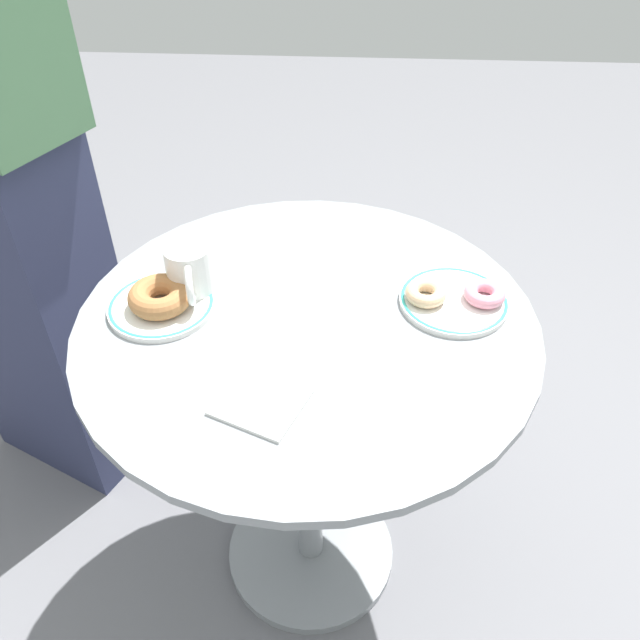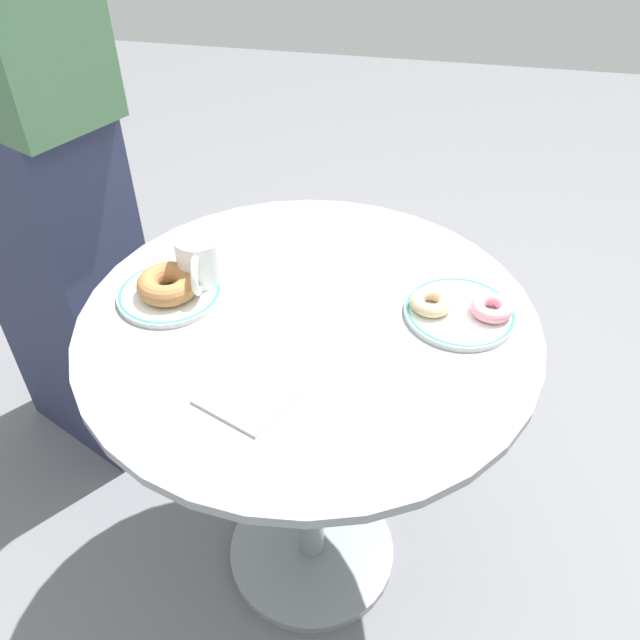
# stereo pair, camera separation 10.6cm
# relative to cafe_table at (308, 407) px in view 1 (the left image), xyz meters

# --- Properties ---
(ground_plane) EXTENTS (7.00, 7.00, 0.02)m
(ground_plane) POSITION_rel_cafe_table_xyz_m (0.00, 0.00, -0.53)
(ground_plane) COLOR slate
(cafe_table) EXTENTS (0.77, 0.77, 0.74)m
(cafe_table) POSITION_rel_cafe_table_xyz_m (0.00, 0.00, 0.00)
(cafe_table) COLOR gray
(cafe_table) RESTS_ON ground
(plate_left) EXTENTS (0.18, 0.18, 0.01)m
(plate_left) POSITION_rel_cafe_table_xyz_m (-0.25, 0.01, 0.23)
(plate_left) COLOR white
(plate_left) RESTS_ON cafe_table
(plate_right) EXTENTS (0.19, 0.19, 0.01)m
(plate_right) POSITION_rel_cafe_table_xyz_m (0.25, 0.05, 0.23)
(plate_right) COLOR white
(plate_right) RESTS_ON cafe_table
(donut_cinnamon) EXTENTS (0.14, 0.14, 0.04)m
(donut_cinnamon) POSITION_rel_cafe_table_xyz_m (-0.24, 0.01, 0.25)
(donut_cinnamon) COLOR #A36B3D
(donut_cinnamon) RESTS_ON plate_left
(donut_pink_frosted) EXTENTS (0.10, 0.10, 0.02)m
(donut_pink_frosted) POSITION_rel_cafe_table_xyz_m (0.30, 0.05, 0.24)
(donut_pink_frosted) COLOR pink
(donut_pink_frosted) RESTS_ON plate_right
(donut_glazed) EXTENTS (0.08, 0.08, 0.02)m
(donut_glazed) POSITION_rel_cafe_table_xyz_m (0.20, 0.05, 0.24)
(donut_glazed) COLOR #E0B789
(donut_glazed) RESTS_ON plate_right
(paper_napkin) EXTENTS (0.15, 0.14, 0.01)m
(paper_napkin) POSITION_rel_cafe_table_xyz_m (-0.05, -0.19, 0.22)
(paper_napkin) COLOR white
(paper_napkin) RESTS_ON cafe_table
(coffee_mug) EXTENTS (0.08, 0.12, 0.09)m
(coffee_mug) POSITION_rel_cafe_table_xyz_m (-0.20, 0.05, 0.27)
(coffee_mug) COLOR white
(coffee_mug) RESTS_ON cafe_table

